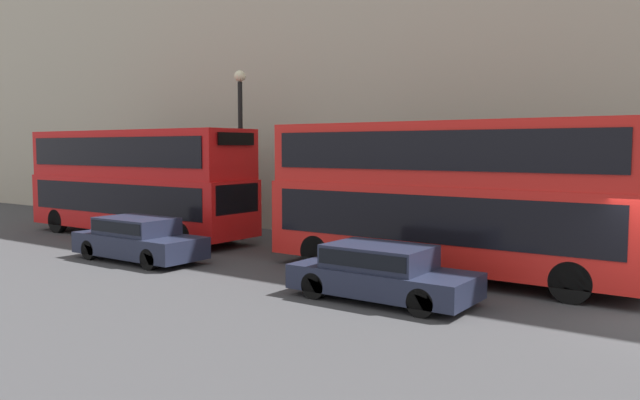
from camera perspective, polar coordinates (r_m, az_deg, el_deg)
The scene contains 6 objects.
bus_leading at distance 17.65m, azimuth 11.50°, elevation 0.73°, with size 2.59×10.48×4.31m.
bus_second_in_queue at distance 26.05m, azimuth -16.39°, elevation 1.88°, with size 2.59×10.93×4.28m.
car_dark_sedan at distance 14.91m, azimuth 5.62°, elevation -6.46°, with size 1.86×4.40×1.32m.
car_hatchback at distance 20.74m, azimuth -16.29°, elevation -3.34°, with size 1.81×4.58×1.38m.
street_lamp at distance 24.49m, azimuth -7.28°, elevation 5.82°, with size 0.44×0.44×6.57m.
pedestrian at distance 20.79m, azimuth 8.04°, elevation -2.99°, with size 0.36×0.36×1.73m.
Camera 1 is at (-14.50, -1.48, 3.62)m, focal length 35.00 mm.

